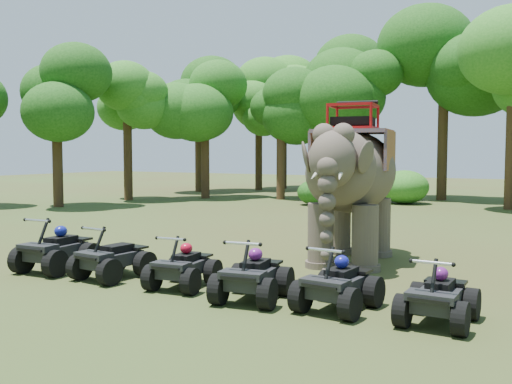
% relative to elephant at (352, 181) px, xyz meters
% --- Properties ---
extents(ground, '(110.00, 110.00, 0.00)m').
position_rel_elephant_xyz_m(ground, '(-1.77, -3.18, -2.12)').
color(ground, '#47381E').
rests_on(ground, ground).
extents(elephant, '(2.89, 5.30, 4.23)m').
position_rel_elephant_xyz_m(elephant, '(0.00, 0.00, 0.00)').
color(elephant, brown).
rests_on(elephant, ground).
extents(atv_0, '(1.43, 1.88, 1.33)m').
position_rel_elephant_xyz_m(atv_0, '(-5.88, -4.60, -1.45)').
color(atv_0, black).
rests_on(atv_0, ground).
extents(atv_1, '(1.35, 1.77, 1.24)m').
position_rel_elephant_xyz_m(atv_1, '(-4.09, -4.57, -1.50)').
color(atv_1, black).
rests_on(atv_1, ground).
extents(atv_2, '(1.30, 1.67, 1.15)m').
position_rel_elephant_xyz_m(atv_2, '(-2.15, -4.51, -1.54)').
color(atv_2, black).
rests_on(atv_2, ground).
extents(atv_3, '(1.45, 1.83, 1.24)m').
position_rel_elephant_xyz_m(atv_3, '(-0.34, -4.70, -1.50)').
color(atv_3, black).
rests_on(atv_3, ground).
extents(atv_4, '(1.33, 1.74, 1.21)m').
position_rel_elephant_xyz_m(atv_4, '(1.36, -4.54, -1.51)').
color(atv_4, black).
rests_on(atv_4, ground).
extents(atv_5, '(1.18, 1.59, 1.16)m').
position_rel_elephant_xyz_m(atv_5, '(3.13, -4.52, -1.54)').
color(atv_5, black).
rests_on(atv_5, ground).
extents(tree_0, '(6.86, 6.86, 9.80)m').
position_rel_elephant_xyz_m(tree_0, '(-1.77, 21.18, 2.79)').
color(tree_0, '#195114').
rests_on(tree_0, ground).
extents(tree_1, '(6.04, 6.04, 8.63)m').
position_rel_elephant_xyz_m(tree_1, '(2.38, 16.98, 2.20)').
color(tree_1, '#195114').
rests_on(tree_1, ground).
extents(tree_23, '(5.21, 5.21, 7.45)m').
position_rel_elephant_xyz_m(tree_23, '(-18.64, 6.94, 1.61)').
color(tree_23, '#195114').
rests_on(tree_23, ground).
extents(tree_24, '(5.08, 5.08, 7.25)m').
position_rel_elephant_xyz_m(tree_24, '(-18.27, 11.97, 1.51)').
color(tree_24, '#195114').
rests_on(tree_24, ground).
extents(tree_25, '(5.32, 5.32, 7.60)m').
position_rel_elephant_xyz_m(tree_25, '(-15.05, 15.47, 1.68)').
color(tree_25, '#195114').
rests_on(tree_25, ground).
extents(tree_26, '(5.13, 5.13, 7.33)m').
position_rel_elephant_xyz_m(tree_26, '(-10.47, 16.88, 1.55)').
color(tree_26, '#195114').
rests_on(tree_26, ground).
extents(tree_27, '(5.81, 5.81, 8.30)m').
position_rel_elephant_xyz_m(tree_27, '(-6.30, 18.67, 2.03)').
color(tree_27, '#195114').
rests_on(tree_27, ground).
extents(tree_28, '(7.32, 7.32, 10.45)m').
position_rel_elephant_xyz_m(tree_28, '(-9.25, 26.64, 3.11)').
color(tree_28, '#195114').
rests_on(tree_28, ground).
extents(tree_30, '(6.64, 6.64, 9.48)m').
position_rel_elephant_xyz_m(tree_30, '(-14.89, 26.19, 2.62)').
color(tree_30, '#195114').
rests_on(tree_30, ground).
extents(tree_33, '(5.40, 5.40, 7.71)m').
position_rel_elephant_xyz_m(tree_33, '(-15.80, 23.83, 1.74)').
color(tree_33, '#195114').
rests_on(tree_33, ground).
extents(tree_36, '(6.12, 6.12, 8.75)m').
position_rel_elephant_xyz_m(tree_36, '(-18.84, 20.27, 2.26)').
color(tree_36, '#195114').
rests_on(tree_36, ground).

